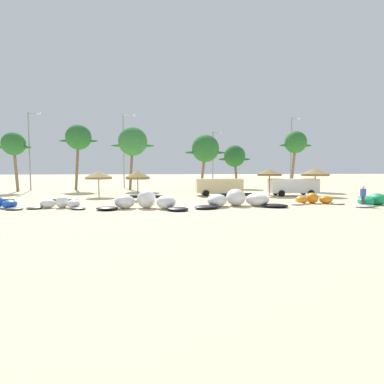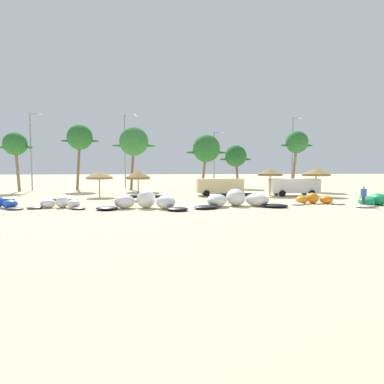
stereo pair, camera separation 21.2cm
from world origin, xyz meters
name	(u,v)px [view 1 (the left image)]	position (x,y,z in m)	size (l,w,h in m)	color
ground_plane	(180,207)	(0.00, 0.00, 0.00)	(260.00, 260.00, 0.00)	beige
kite_left	(61,204)	(-8.99, 0.01, 0.34)	(4.63, 2.56, 0.90)	#333338
kite_left_of_center	(145,202)	(-2.66, -0.88, 0.52)	(6.93, 3.75, 1.37)	black
kite_center	(237,200)	(4.46, -0.10, 0.52)	(7.70, 3.80, 1.36)	black
kite_right_of_center	(314,200)	(11.33, 1.16, 0.35)	(4.87, 2.18, 0.91)	white
kite_right	(380,201)	(16.17, -0.46, 0.37)	(6.34, 3.18, 0.95)	white
beach_umbrella_near_van	(99,175)	(-7.92, 9.34, 2.29)	(2.84, 2.84, 2.71)	brown
beach_umbrella_middle	(138,175)	(-3.71, 6.36, 2.37)	(2.39, 2.39, 2.80)	brown
beach_umbrella_near_palms	(270,172)	(10.20, 9.19, 2.54)	(2.72, 2.72, 2.91)	brown
beach_umbrella_outermost	(315,172)	(14.99, 8.41, 2.59)	(3.04, 3.04, 3.00)	brown
parked_van	(292,186)	(12.68, 9.03, 1.09)	(5.20, 2.40, 1.84)	white
parked_car_second	(218,186)	(4.68, 9.93, 1.09)	(5.02, 2.24, 1.84)	beige
person_near_kites	(363,196)	(14.11, -1.32, 0.82)	(0.36, 0.24, 1.62)	#383842
palm_leftmost	(14,145)	(-20.10, 18.42, 5.97)	(4.38, 2.92, 7.54)	#7F6647
palm_left	(78,138)	(-12.74, 21.17, 7.14)	(5.18, 3.45, 8.96)	brown
palm_left_of_gap	(133,142)	(-5.36, 20.72, 6.62)	(5.98, 3.99, 8.67)	brown
palm_center_left	(205,149)	(4.49, 18.67, 5.59)	(5.54, 3.69, 7.49)	#7F6647
palm_center_right	(235,156)	(9.56, 23.30, 4.75)	(4.86, 3.24, 6.43)	brown
palm_right_of_gap	(296,143)	(16.80, 18.03, 6.41)	(4.50, 3.00, 8.02)	#7F6647
lamppost_west	(30,148)	(-18.79, 20.29, 5.71)	(1.76, 0.24, 10.34)	gray
lamppost_west_center	(125,148)	(-6.91, 24.86, 6.07)	(2.10, 0.24, 10.97)	gray
lamppost_east_center	(214,156)	(6.56, 24.37, 4.78)	(1.56, 0.24, 8.54)	gray
lamppost_east	(292,150)	(17.28, 20.46, 5.63)	(1.40, 0.24, 10.25)	gray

